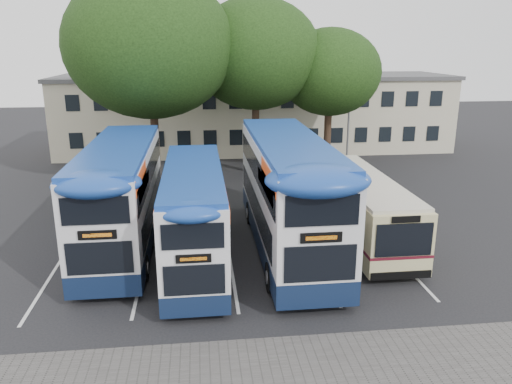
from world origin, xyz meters
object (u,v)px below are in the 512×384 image
Objects in this scene: bus_dd_left at (122,191)px; bus_dd_mid at (194,212)px; bus_dd_right at (288,189)px; tree_right at (330,72)px; tree_mid at (256,54)px; bus_single at (361,204)px; tree_left at (150,46)px; lamp_post at (350,96)px.

bus_dd_left reaches higher than bus_dd_mid.
bus_dd_left is at bearing 170.82° from bus_dd_right.
tree_right is at bearing 68.94° from bus_dd_right.
bus_dd_right reaches higher than bus_dd_mid.
bus_dd_left is 3.83m from bus_dd_mid.
tree_mid is 0.99× the size of bus_dd_right.
bus_dd_left is at bearing -120.58° from tree_mid.
bus_dd_mid is 0.99× the size of bus_single.
bus_dd_mid is (2.45, -12.61, -6.34)m from tree_left.
bus_dd_mid is 7.80m from bus_single.
tree_left is at bearing 133.12° from bus_single.
tree_mid is 1.20× the size of bus_single.
tree_right reaches higher than bus_dd_right.
tree_left is 1.18× the size of bus_dd_left.
bus_dd_right is at bearing -115.43° from lamp_post.
tree_mid is 1.19× the size of tree_right.
bus_dd_mid is 4.14m from bus_dd_right.
tree_left is 1.33× the size of bus_single.
tree_mid is (6.60, 1.89, -0.52)m from tree_left.
lamp_post is 0.77× the size of bus_dd_right.
bus_dd_mid is at bearing -124.64° from lamp_post.
bus_dd_mid is at bearing -165.21° from bus_dd_right.
tree_mid is 1.06× the size of bus_dd_left.
tree_right reaches higher than bus_dd_left.
bus_dd_right is (3.98, 1.05, 0.49)m from bus_dd_mid.
bus_single is (3.39, -12.55, -6.37)m from tree_mid.
tree_mid is 5.21m from tree_right.
bus_dd_left is at bearing -134.71° from tree_right.
tree_mid is 15.31m from bus_dd_left.
tree_left reaches higher than lamp_post.
tree_left is 14.46m from bus_dd_right.
lamp_post is at bearing 14.57° from tree_left.
bus_single is at bearing -104.31° from lamp_post.
bus_dd_right is at bearing -90.73° from tree_mid.
bus_dd_left is (-12.34, -12.47, -4.30)m from tree_right.
tree_mid is 14.48m from bus_single.
bus_dd_mid is at bearing -35.16° from bus_dd_left.
lamp_post reaches higher than bus_dd_right.
tree_mid is at bearing 89.27° from bus_dd_right.
tree_left is at bearing 86.31° from bus_dd_left.
lamp_post is 2.99m from tree_right.
bus_single is (10.66, -0.25, -0.87)m from bus_dd_left.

